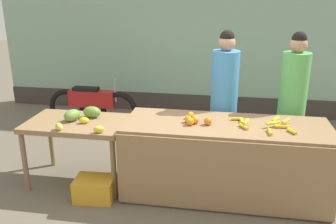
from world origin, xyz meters
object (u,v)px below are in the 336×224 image
object	(u,v)px
vendor_woman_green_shirt	(292,104)
produce_sack	(159,140)
vendor_woman_blue_shirt	(224,102)
produce_crate	(95,189)
parked_motorcycle	(92,104)

from	to	relation	value
vendor_woman_green_shirt	produce_sack	distance (m)	1.85
vendor_woman_blue_shirt	produce_crate	distance (m)	1.92
parked_motorcycle	produce_crate	xyz separation A→B (m)	(0.86, -2.24, -0.27)
produce_crate	vendor_woman_green_shirt	bearing A→B (deg)	26.26
vendor_woman_blue_shirt	parked_motorcycle	size ratio (longest dim) A/B	1.15
produce_crate	vendor_woman_blue_shirt	bearing A→B (deg)	36.59
vendor_woman_green_shirt	parked_motorcycle	xyz separation A→B (m)	(-3.11, 1.12, -0.52)
vendor_woman_green_shirt	produce_sack	size ratio (longest dim) A/B	3.39
produce_crate	produce_sack	world-z (taller)	produce_sack
parked_motorcycle	produce_sack	world-z (taller)	parked_motorcycle
vendor_woman_blue_shirt	produce_crate	xyz separation A→B (m)	(-1.40, -1.04, -0.80)
vendor_woman_blue_shirt	produce_crate	world-z (taller)	vendor_woman_blue_shirt
parked_motorcycle	produce_sack	size ratio (longest dim) A/B	2.98
vendor_woman_green_shirt	produce_crate	xyz separation A→B (m)	(-2.25, -1.11, -0.79)
vendor_woman_green_shirt	produce_sack	bearing A→B (deg)	177.35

